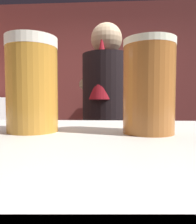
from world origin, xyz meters
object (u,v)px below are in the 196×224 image
pint_glass_far (32,85)px  bottle_hot_sauce (121,90)px  mixing_bowl (59,124)px  bartender (106,124)px  bottle_olive_oil (102,92)px  pint_glass_near (149,87)px  bottle_vinegar (111,92)px  chefs_knife (138,126)px

pint_glass_far → bottle_hot_sauce: bottle_hot_sauce is taller
mixing_bowl → bottle_hot_sauce: (0.61, 1.30, 0.36)m
bartender → bottle_olive_oil: bearing=18.8°
pint_glass_far → pint_glass_near: bearing=-1.7°
bartender → bottle_vinegar: 1.67m
bottle_olive_oil → bottle_vinegar: size_ratio=1.00×
pint_glass_near → bottle_olive_oil: bottle_olive_oil is taller
bartender → chefs_knife: bearing=-19.5°
bartender → bottle_hot_sauce: size_ratio=7.13×
mixing_bowl → bottle_vinegar: bearing=70.2°
pint_glass_near → pint_glass_far: 0.19m
mixing_bowl → bottle_vinegar: (0.47, 1.30, 0.34)m
bartender → bottle_hot_sauce: bartender is taller
chefs_knife → bottle_hot_sauce: bottle_hot_sauce is taller
mixing_bowl → chefs_knife: mixing_bowl is taller
pint_glass_near → bottle_hot_sauce: bearing=88.3°
chefs_knife → pint_glass_near: pint_glass_near is taller
mixing_bowl → pint_glass_near: size_ratio=1.17×
chefs_knife → pint_glass_far: bearing=-80.6°
bottle_olive_oil → bottle_hot_sauce: size_ratio=0.80×
bartender → pint_glass_far: 1.19m
mixing_bowl → bottle_vinegar: size_ratio=0.92×
mixing_bowl → chefs_knife: bearing=4.8°
chefs_knife → bottle_vinegar: 1.32m
chefs_knife → bottle_olive_oil: (-0.39, 1.33, 0.36)m
bartender → mixing_bowl: (-0.43, 0.35, -0.05)m
chefs_knife → bottle_vinegar: (-0.24, 1.24, 0.36)m
bartender → bottle_olive_oil: bartender is taller
bottle_hot_sauce → bottle_olive_oil: bearing=161.8°
mixing_bowl → bottle_hot_sauce: bearing=64.8°
pint_glass_near → bottle_vinegar: size_ratio=0.78×
chefs_knife → bottle_hot_sauce: (-0.10, 1.24, 0.38)m
bottle_hot_sauce → mixing_bowl: bearing=-115.2°
bottle_vinegar → bartender: bearing=-91.4°
bottle_hot_sauce → chefs_knife: bearing=-85.4°
bottle_hot_sauce → bottle_vinegar: (-0.14, 0.00, -0.02)m
bartender → bottle_olive_oil: size_ratio=8.92×
bottle_vinegar → pint_glass_near: bearing=-88.8°
chefs_knife → bottle_hot_sauce: bearing=117.3°
bottle_olive_oil → bottle_vinegar: (0.14, -0.09, 0.00)m
bottle_olive_oil → bottle_vinegar: bearing=-31.8°
chefs_knife → bartender: bearing=-102.0°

